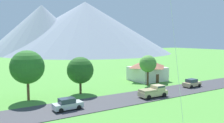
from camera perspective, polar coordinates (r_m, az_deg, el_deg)
road_strip at (r=35.19m, az=-7.41°, el=-11.13°), size 160.00×7.44×0.08m
mountain_far_east_ridge at (r=178.60m, az=-6.79°, el=8.61°), size 131.01×131.01×39.24m
mountain_central_ridge at (r=170.04m, az=-17.31°, el=7.78°), size 75.61×75.61×34.69m
house_leftmost at (r=56.39m, az=8.95°, el=-2.06°), size 8.17×7.89×5.18m
tree_near_left at (r=49.68m, az=9.10°, el=-0.60°), size 3.74×3.74×6.74m
tree_left_of_center at (r=42.24m, az=-8.06°, el=-2.22°), size 4.99×4.99×6.94m
tree_center at (r=39.69m, az=-20.70°, el=-1.33°), size 5.58×5.58×8.40m
parked_car_tan_west_end at (r=51.04m, az=19.59°, el=-5.19°), size 4.27×2.22×1.68m
parked_car_silver_mid_west at (r=33.50m, az=-11.20°, el=-10.58°), size 4.23×2.14×1.68m
pickup_truck_sand_west_side at (r=40.51m, az=10.52°, el=-7.45°), size 5.28×2.49×1.99m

